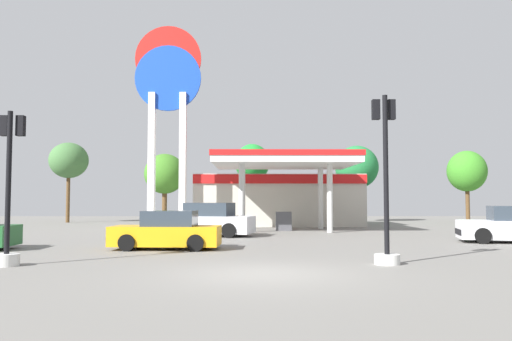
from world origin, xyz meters
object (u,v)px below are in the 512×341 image
object	(u,v)px
car_0	(167,232)
tree_3	(357,167)
station_pole_sign	(168,99)
traffic_signal_0	(9,209)
tree_0	(69,161)
tree_1	(165,174)
tree_2	(252,163)
tree_4	(467,171)
traffic_signal_1	(386,199)
car_2	(207,221)

from	to	relation	value
car_0	tree_3	bearing A→B (deg)	63.40
station_pole_sign	traffic_signal_0	size ratio (longest dim) A/B	3.00
tree_0	tree_1	xyz separation A→B (m)	(7.67, 0.25, -1.06)
tree_1	station_pole_sign	bearing A→B (deg)	-79.69
tree_2	tree_4	size ratio (longest dim) A/B	1.12
traffic_signal_1	tree_1	world-z (taller)	tree_1
tree_0	tree_1	bearing A→B (deg)	1.90
car_0	car_2	distance (m)	6.88
station_pole_sign	traffic_signal_0	bearing A→B (deg)	-94.60
station_pole_sign	car_0	distance (m)	15.15
station_pole_sign	tree_1	size ratio (longest dim) A/B	2.30
car_0	tree_3	xyz separation A→B (m)	(11.84, 23.64, 3.87)
car_2	tree_2	xyz separation A→B (m)	(2.29, 17.47, 4.16)
traffic_signal_1	tree_4	bearing A→B (deg)	63.15
tree_1	traffic_signal_1	bearing A→B (deg)	-68.44
station_pole_sign	traffic_signal_0	distance (m)	18.95
traffic_signal_1	tree_1	xyz separation A→B (m)	(-10.76, 27.22, 2.07)
car_2	tree_3	xyz separation A→B (m)	(10.95, 16.81, 3.75)
station_pole_sign	traffic_signal_1	xyz separation A→B (m)	(8.98, -17.46, -6.31)
tree_2	traffic_signal_1	bearing A→B (deg)	-82.71
tree_1	tree_3	xyz separation A→B (m)	(15.74, 0.87, 0.62)
car_2	tree_3	world-z (taller)	tree_3
tree_3	tree_4	distance (m)	8.84
station_pole_sign	car_2	size ratio (longest dim) A/B	2.58
station_pole_sign	car_2	distance (m)	10.08
traffic_signal_0	tree_0	world-z (taller)	tree_0
traffic_signal_0	tree_3	distance (m)	32.39
car_2	traffic_signal_0	xyz separation A→B (m)	(-4.44, -11.54, 0.80)
car_2	tree_2	world-z (taller)	tree_2
tree_0	tree_4	size ratio (longest dim) A/B	1.10
tree_2	tree_3	size ratio (longest dim) A/B	1.03
car_0	traffic_signal_1	xyz separation A→B (m)	(6.85, -4.45, 1.17)
station_pole_sign	traffic_signal_1	bearing A→B (deg)	-62.78
car_0	tree_1	world-z (taller)	tree_1
car_2	car_0	bearing A→B (deg)	-97.38
station_pole_sign	tree_1	bearing A→B (deg)	100.31
station_pole_sign	tree_3	distance (m)	17.92
tree_1	tree_4	size ratio (longest dim) A/B	0.95
tree_0	tree_3	size ratio (longest dim) A/B	1.02
traffic_signal_0	car_0	bearing A→B (deg)	52.98
station_pole_sign	traffic_signal_0	xyz separation A→B (m)	(-1.42, -17.72, -6.56)
traffic_signal_0	tree_3	size ratio (longest dim) A/B	0.67
tree_0	station_pole_sign	bearing A→B (deg)	-45.18
tree_2	tree_3	xyz separation A→B (m)	(8.66, -0.66, -0.41)
car_2	tree_0	size ratio (longest dim) A/B	0.77
car_0	tree_1	size ratio (longest dim) A/B	0.72
tree_0	tree_3	world-z (taller)	tree_0
traffic_signal_0	tree_4	xyz separation A→B (m)	(24.18, 27.47, 2.56)
car_2	traffic_signal_0	world-z (taller)	traffic_signal_0
car_2	traffic_signal_0	distance (m)	12.39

